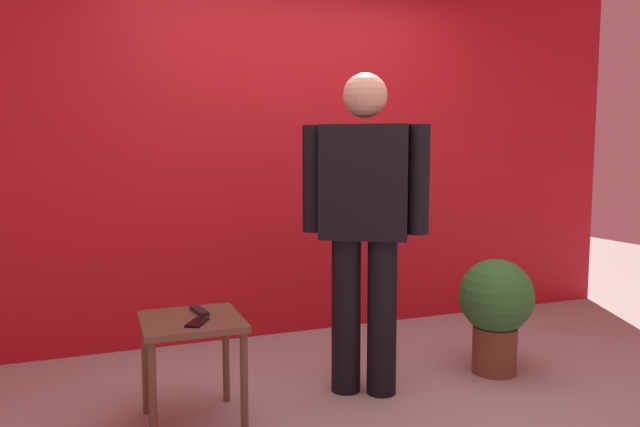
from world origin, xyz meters
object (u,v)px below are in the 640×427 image
at_px(side_table, 192,336).
at_px(tv_remote, 199,311).
at_px(standing_person, 365,217).
at_px(potted_plant, 496,306).
at_px(cell_phone, 197,323).

xyz_separation_m(side_table, tv_remote, (0.05, 0.08, 0.10)).
relative_size(standing_person, side_table, 3.29).
height_order(standing_person, potted_plant, standing_person).
bearing_deg(standing_person, cell_phone, -170.31).
xyz_separation_m(tv_remote, potted_plant, (1.74, -0.05, -0.13)).
bearing_deg(tv_remote, standing_person, -11.84).
bearing_deg(cell_phone, side_table, 126.03).
bearing_deg(cell_phone, tv_remote, 107.31).
bearing_deg(potted_plant, standing_person, 178.54).
bearing_deg(cell_phone, potted_plant, 33.80).
relative_size(cell_phone, tv_remote, 0.85).
height_order(standing_person, tv_remote, standing_person).
bearing_deg(standing_person, potted_plant, -1.46).
height_order(standing_person, cell_phone, standing_person).
xyz_separation_m(cell_phone, tv_remote, (0.04, 0.18, 0.01)).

